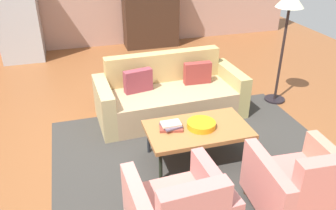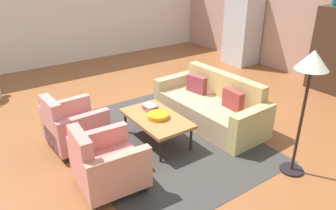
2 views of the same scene
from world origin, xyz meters
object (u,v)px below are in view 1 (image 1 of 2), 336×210
book_stack (171,126)px  refrigerator (17,14)px  couch (169,95)px  fruit_bowl (201,125)px  coffee_table (198,130)px  floor_lamp (289,10)px  cabinet (150,6)px  armchair_right (302,189)px

book_stack → refrigerator: bearing=114.6°
couch → refrigerator: refrigerator is taller
book_stack → fruit_bowl: bearing=-12.2°
coffee_table → floor_lamp: floor_lamp is taller
coffee_table → cabinet: size_ratio=0.67×
fruit_bowl → cabinet: bearing=83.8°
refrigerator → couch: bearing=-54.2°
refrigerator → floor_lamp: bearing=-38.5°
cabinet → floor_lamp: cabinet is taller
fruit_bowl → refrigerator: (-2.27, 4.27, 0.46)m
couch → coffee_table: size_ratio=1.78×
fruit_bowl → coffee_table: bearing=180.0°
fruit_bowl → cabinet: size_ratio=0.19×
coffee_table → cabinet: bearing=83.3°
floor_lamp → cabinet: bearing=110.8°
couch → armchair_right: 2.43m
cabinet → refrigerator: (-2.74, -0.10, 0.03)m
couch → coffee_table: bearing=88.1°
refrigerator → armchair_right: bearing=-62.5°
coffee_table → cabinet: cabinet is taller
fruit_bowl → refrigerator: 4.85m
book_stack → floor_lamp: size_ratio=0.18×
couch → fruit_bowl: bearing=90.0°
couch → armchair_right: (0.60, -2.35, 0.06)m
cabinet → couch: bearing=-99.2°
fruit_bowl → floor_lamp: 2.26m
fruit_bowl → cabinet: 4.42m
book_stack → refrigerator: size_ratio=0.16×
couch → cabinet: 3.28m
couch → cabinet: cabinet is taller
armchair_right → book_stack: (-0.90, 1.24, 0.12)m
couch → floor_lamp: 2.10m
fruit_bowl → floor_lamp: (1.71, 1.10, 0.98)m
coffee_table → cabinet: 4.43m
coffee_table → fruit_bowl: (0.04, 0.00, 0.07)m
coffee_table → fruit_bowl: size_ratio=3.58×
book_stack → floor_lamp: floor_lamp is taller
armchair_right → coffee_table: bearing=120.6°
cabinet → floor_lamp: (1.24, -3.27, 0.54)m
book_stack → cabinet: bearing=79.2°
armchair_right → cabinet: cabinet is taller
floor_lamp → fruit_bowl: bearing=-147.3°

